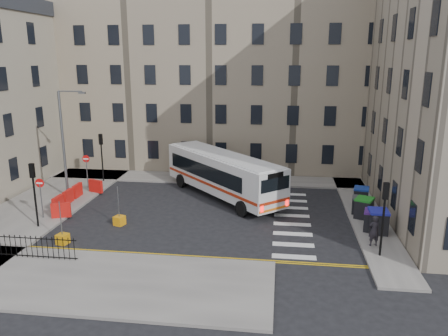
% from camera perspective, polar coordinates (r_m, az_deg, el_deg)
% --- Properties ---
extents(ground, '(120.00, 120.00, 0.00)m').
position_cam_1_polar(ground, '(30.21, 1.20, -6.16)').
color(ground, black).
rests_on(ground, ground).
extents(pavement_north, '(36.00, 3.20, 0.15)m').
position_cam_1_polar(pavement_north, '(39.26, -6.16, -1.24)').
color(pavement_north, slate).
rests_on(pavement_north, ground).
extents(pavement_east, '(2.40, 26.00, 0.15)m').
position_cam_1_polar(pavement_east, '(34.33, 17.11, -4.13)').
color(pavement_east, slate).
rests_on(pavement_east, ground).
extents(pavement_west, '(6.00, 22.00, 0.15)m').
position_cam_1_polar(pavement_west, '(35.34, -21.85, -4.01)').
color(pavement_west, slate).
rests_on(pavement_west, ground).
extents(pavement_sw, '(20.00, 6.00, 0.15)m').
position_cam_1_polar(pavement_sw, '(23.24, -19.67, -13.47)').
color(pavement_sw, slate).
rests_on(pavement_sw, ground).
extents(terrace_north, '(38.30, 10.80, 17.20)m').
position_cam_1_polar(terrace_north, '(44.80, -5.64, 11.80)').
color(terrace_north, gray).
rests_on(terrace_north, ground).
extents(traffic_light_east, '(0.28, 0.22, 4.10)m').
position_cam_1_polar(traffic_light_east, '(24.55, 20.20, -4.90)').
color(traffic_light_east, black).
rests_on(traffic_light_east, pavement_east).
extents(traffic_light_nw, '(0.28, 0.22, 4.10)m').
position_cam_1_polar(traffic_light_nw, '(38.53, -15.72, 2.28)').
color(traffic_light_nw, black).
rests_on(traffic_light_nw, pavement_west).
extents(traffic_light_sw, '(0.28, 0.22, 4.10)m').
position_cam_1_polar(traffic_light_sw, '(29.46, -23.61, -2.07)').
color(traffic_light_sw, black).
rests_on(traffic_light_sw, pavement_west).
extents(streetlamp, '(0.50, 0.22, 8.14)m').
position_cam_1_polar(streetlamp, '(34.69, -20.27, 3.09)').
color(streetlamp, '#595B5E').
rests_on(streetlamp, pavement_west).
extents(no_entry_north, '(0.60, 0.08, 3.00)m').
position_cam_1_polar(no_entry_north, '(37.12, -17.53, 0.44)').
color(no_entry_north, '#595B5E').
rests_on(no_entry_north, pavement_west).
extents(no_entry_south, '(0.60, 0.08, 3.00)m').
position_cam_1_polar(no_entry_south, '(31.15, -22.86, -2.66)').
color(no_entry_south, '#595B5E').
rests_on(no_entry_south, pavement_west).
extents(roadworks_barriers, '(1.66, 6.26, 1.00)m').
position_cam_1_polar(roadworks_barriers, '(33.76, -19.14, -3.58)').
color(roadworks_barriers, red).
rests_on(roadworks_barriers, pavement_west).
extents(iron_railings, '(7.80, 0.04, 1.20)m').
position_cam_1_polar(iron_railings, '(26.42, -26.37, -9.10)').
color(iron_railings, black).
rests_on(iron_railings, pavement_sw).
extents(bus, '(10.20, 10.81, 3.31)m').
position_cam_1_polar(bus, '(33.49, -0.21, -0.65)').
color(bus, silver).
rests_on(bus, ground).
extents(wheelie_bin_a, '(1.18, 1.34, 1.44)m').
position_cam_1_polar(wheelie_bin_a, '(28.32, 19.46, -6.56)').
color(wheelie_bin_a, black).
rests_on(wheelie_bin_a, pavement_east).
extents(wheelie_bin_b, '(1.24, 1.35, 1.27)m').
position_cam_1_polar(wheelie_bin_b, '(28.58, 18.80, -6.50)').
color(wheelie_bin_b, black).
rests_on(wheelie_bin_b, pavement_east).
extents(wheelie_bin_c, '(1.47, 1.56, 1.35)m').
position_cam_1_polar(wheelie_bin_c, '(30.57, 17.82, -4.97)').
color(wheelie_bin_c, black).
rests_on(wheelie_bin_c, pavement_east).
extents(wheelie_bin_d, '(1.08, 1.19, 1.15)m').
position_cam_1_polar(wheelie_bin_d, '(31.38, 17.17, -4.61)').
color(wheelie_bin_d, black).
rests_on(wheelie_bin_d, pavement_east).
extents(wheelie_bin_e, '(1.27, 1.38, 1.30)m').
position_cam_1_polar(wheelie_bin_e, '(33.03, 17.46, -3.54)').
color(wheelie_bin_e, black).
rests_on(wheelie_bin_e, pavement_east).
extents(pedestrian, '(0.75, 0.59, 1.80)m').
position_cam_1_polar(pedestrian, '(26.29, 19.00, -7.76)').
color(pedestrian, black).
rests_on(pedestrian, pavement_east).
extents(bollard_yellow, '(0.76, 0.76, 0.60)m').
position_cam_1_polar(bollard_yellow, '(29.20, -13.50, -6.69)').
color(bollard_yellow, orange).
rests_on(bollard_yellow, ground).
extents(bollard_chevron, '(0.72, 0.72, 0.60)m').
position_cam_1_polar(bollard_chevron, '(27.36, -20.32, -8.69)').
color(bollard_chevron, '#C6840B').
rests_on(bollard_chevron, ground).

